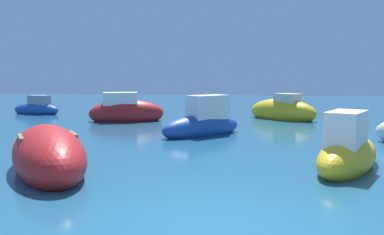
{
  "coord_description": "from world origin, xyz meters",
  "views": [
    {
      "loc": [
        0.48,
        -5.69,
        2.25
      ],
      "look_at": [
        -1.85,
        10.14,
        0.54
      ],
      "focal_mm": 36.35,
      "sensor_mm": 36.0,
      "label": 1
    }
  ],
  "objects_px": {
    "moored_boat_1": "(126,112)",
    "moored_boat_3": "(37,109)",
    "moored_boat_4": "(203,123)",
    "moored_boat_8": "(347,153)",
    "moored_boat_5": "(283,111)",
    "moored_boat_0": "(48,155)"
  },
  "relations": [
    {
      "from": "moored_boat_0",
      "to": "moored_boat_4",
      "type": "bearing_deg",
      "value": -60.64
    },
    {
      "from": "moored_boat_3",
      "to": "moored_boat_0",
      "type": "bearing_deg",
      "value": 130.15
    },
    {
      "from": "moored_boat_4",
      "to": "moored_boat_8",
      "type": "bearing_deg",
      "value": 82.48
    },
    {
      "from": "moored_boat_1",
      "to": "moored_boat_3",
      "type": "height_order",
      "value": "moored_boat_1"
    },
    {
      "from": "moored_boat_1",
      "to": "moored_boat_3",
      "type": "distance_m",
      "value": 6.96
    },
    {
      "from": "moored_boat_3",
      "to": "moored_boat_4",
      "type": "relative_size",
      "value": 0.92
    },
    {
      "from": "moored_boat_5",
      "to": "moored_boat_3",
      "type": "bearing_deg",
      "value": 36.11
    },
    {
      "from": "moored_boat_1",
      "to": "moored_boat_0",
      "type": "bearing_deg",
      "value": -99.81
    },
    {
      "from": "moored_boat_8",
      "to": "moored_boat_5",
      "type": "bearing_deg",
      "value": 30.18
    },
    {
      "from": "moored_boat_0",
      "to": "moored_boat_1",
      "type": "relative_size",
      "value": 1.09
    },
    {
      "from": "moored_boat_3",
      "to": "moored_boat_5",
      "type": "bearing_deg",
      "value": -173.8
    },
    {
      "from": "moored_boat_0",
      "to": "moored_boat_5",
      "type": "bearing_deg",
      "value": -63.07
    },
    {
      "from": "moored_boat_1",
      "to": "moored_boat_5",
      "type": "bearing_deg",
      "value": -3.24
    },
    {
      "from": "moored_boat_0",
      "to": "moored_boat_4",
      "type": "height_order",
      "value": "moored_boat_4"
    },
    {
      "from": "moored_boat_5",
      "to": "moored_boat_0",
      "type": "bearing_deg",
      "value": 101.42
    },
    {
      "from": "moored_boat_0",
      "to": "moored_boat_5",
      "type": "xyz_separation_m",
      "value": [
        6.4,
        12.28,
        0.03
      ]
    },
    {
      "from": "moored_boat_1",
      "to": "moored_boat_3",
      "type": "xyz_separation_m",
      "value": [
        -6.4,
        2.74,
        -0.15
      ]
    },
    {
      "from": "moored_boat_3",
      "to": "moored_boat_8",
      "type": "height_order",
      "value": "moored_boat_8"
    },
    {
      "from": "moored_boat_4",
      "to": "moored_boat_3",
      "type": "bearing_deg",
      "value": -78.93
    },
    {
      "from": "moored_boat_0",
      "to": "moored_boat_1",
      "type": "xyz_separation_m",
      "value": [
        -1.43,
        10.25,
        0.08
      ]
    },
    {
      "from": "moored_boat_4",
      "to": "moored_boat_5",
      "type": "relative_size",
      "value": 0.86
    },
    {
      "from": "moored_boat_0",
      "to": "moored_boat_3",
      "type": "relative_size",
      "value": 1.38
    }
  ]
}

